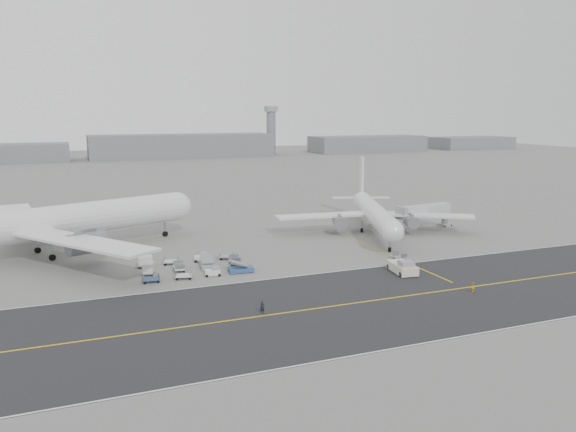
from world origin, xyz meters
name	(u,v)px	position (x,y,z in m)	size (l,w,h in m)	color
ground	(249,278)	(0.00, 0.00, 0.00)	(700.00, 700.00, 0.00)	gray
taxiway	(321,308)	(5.02, -17.98, 0.01)	(220.00, 59.00, 0.03)	#28282A
horizon_buildings	(166,158)	(30.00, 260.00, 0.00)	(520.00, 28.00, 28.00)	slate
control_tower	(271,129)	(100.00, 265.00, 16.25)	(7.00, 7.00, 31.25)	slate
airliner_a	(45,223)	(-31.82, 27.67, 6.47)	(62.13, 60.93, 22.50)	silver
airliner_b	(374,213)	(37.77, 23.83, 4.61)	(43.47, 44.25, 15.97)	silver
pushback_tug	(403,267)	(25.49, -7.20, 1.01)	(3.92, 8.73, 2.46)	beige
jet_bridge	(425,212)	(50.89, 22.75, 4.14)	(15.93, 5.08, 5.94)	gray
gse_cluster	(192,270)	(-7.82, 8.30, 0.00)	(23.41, 17.67, 2.13)	#939398
stray_dolly	(400,260)	(29.77, 0.31, 0.00)	(1.45, 2.36, 1.45)	silver
ground_crew_a	(262,307)	(-3.47, -17.02, 0.87)	(0.63, 0.41, 1.73)	black
ground_crew_b	(472,287)	(29.59, -20.22, 0.81)	(0.79, 0.61, 1.62)	yellow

